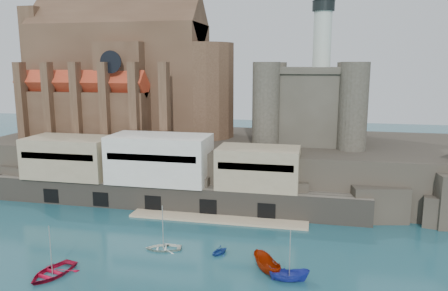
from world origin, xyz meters
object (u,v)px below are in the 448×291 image
boat_2 (289,281)px  castle_keep (310,100)px  church (127,80)px  boat_0 (53,275)px

boat_2 → castle_keep: bearing=-7.7°
boat_2 → church: bearing=36.4°
castle_keep → boat_0: 57.97m
boat_0 → church: bearing=115.8°
castle_keep → boat_2: bearing=-91.3°
boat_0 → boat_2: boat_0 is taller
castle_keep → boat_0: bearing=-122.6°
church → castle_keep: bearing=-1.1°
church → boat_0: (10.59, -47.12, -22.13)m
castle_keep → boat_0: (-29.61, -46.35, -18.31)m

